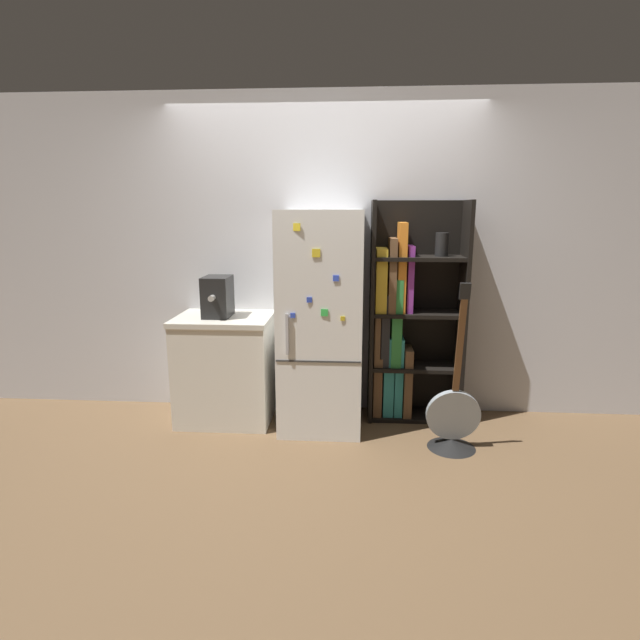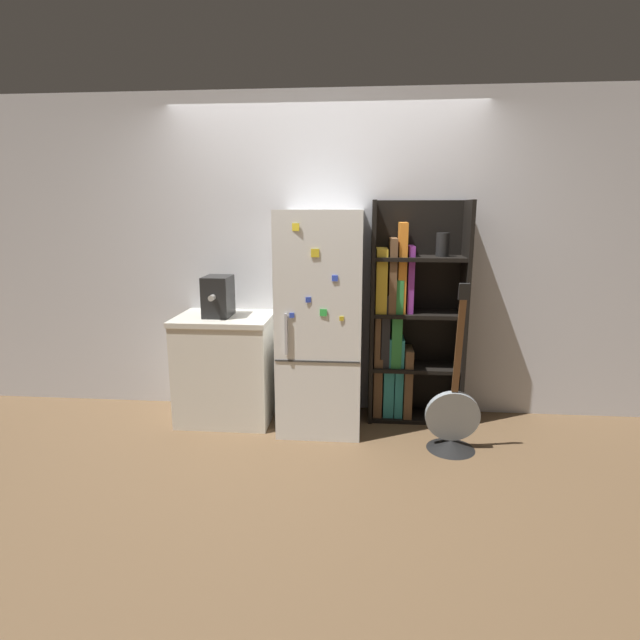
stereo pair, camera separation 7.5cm
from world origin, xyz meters
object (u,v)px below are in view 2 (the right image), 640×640
object	(u,v)px
espresso_machine	(218,296)
guitar	(452,427)
refrigerator	(321,321)
bookshelf	(404,323)

from	to	relation	value
espresso_machine	guitar	world-z (taller)	guitar
refrigerator	guitar	xyz separation A→B (m)	(0.97, -0.37, -0.67)
refrigerator	espresso_machine	xyz separation A→B (m)	(-0.82, 0.03, 0.18)
bookshelf	espresso_machine	world-z (taller)	bookshelf
refrigerator	guitar	size ratio (longest dim) A/B	1.38
refrigerator	espresso_machine	size ratio (longest dim) A/B	5.17
refrigerator	espresso_machine	world-z (taller)	refrigerator
bookshelf	refrigerator	bearing A→B (deg)	-162.99
refrigerator	guitar	bearing A→B (deg)	-21.09
bookshelf	espresso_machine	xyz separation A→B (m)	(-1.47, -0.17, 0.23)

